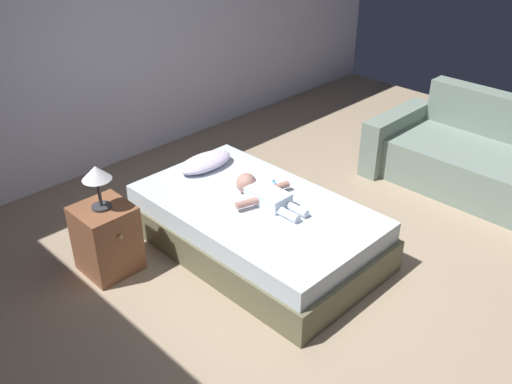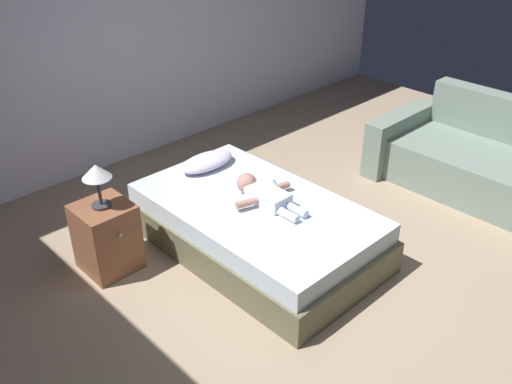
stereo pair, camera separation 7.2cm
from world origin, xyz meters
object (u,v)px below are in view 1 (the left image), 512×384
object	(u,v)px
bed	(256,226)
nightstand	(107,239)
baby	(264,194)
pillow	(205,162)
lamp	(97,176)
toothbrush	(276,184)
couch	(485,162)

from	to	relation	value
bed	nightstand	xyz separation A→B (m)	(-0.98, 0.60, 0.07)
baby	nightstand	distance (m)	1.23
baby	bed	bearing A→B (deg)	165.06
bed	baby	distance (m)	0.28
pillow	lamp	size ratio (longest dim) A/B	1.55
bed	lamp	world-z (taller)	lamp
bed	pillow	distance (m)	0.78
baby	lamp	size ratio (longest dim) A/B	1.98
bed	pillow	world-z (taller)	pillow
pillow	toothbrush	xyz separation A→B (m)	(0.21, -0.64, -0.05)
baby	couch	xyz separation A→B (m)	(2.15, -0.81, -0.20)
pillow	baby	size ratio (longest dim) A/B	0.78
bed	pillow	bearing A→B (deg)	81.62
toothbrush	bed	bearing A→B (deg)	-164.34
couch	lamp	distance (m)	3.54
baby	lamp	distance (m)	1.25
baby	lamp	world-z (taller)	lamp
toothbrush	nightstand	bearing A→B (deg)	158.62
baby	couch	bearing A→B (deg)	-20.72
bed	toothbrush	bearing A→B (deg)	15.66
couch	toothbrush	bearing A→B (deg)	154.07
pillow	lamp	world-z (taller)	lamp
bed	baby	size ratio (longest dim) A/B	2.95
toothbrush	nightstand	size ratio (longest dim) A/B	0.29
pillow	baby	world-z (taller)	baby
pillow	nightstand	bearing A→B (deg)	-173.34
pillow	nightstand	xyz separation A→B (m)	(-1.08, -0.13, -0.20)
nightstand	toothbrush	bearing A→B (deg)	-21.38
baby	nightstand	size ratio (longest dim) A/B	1.23
baby	pillow	bearing A→B (deg)	86.83
nightstand	lamp	bearing A→B (deg)	90.00
bed	baby	bearing A→B (deg)	-14.94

